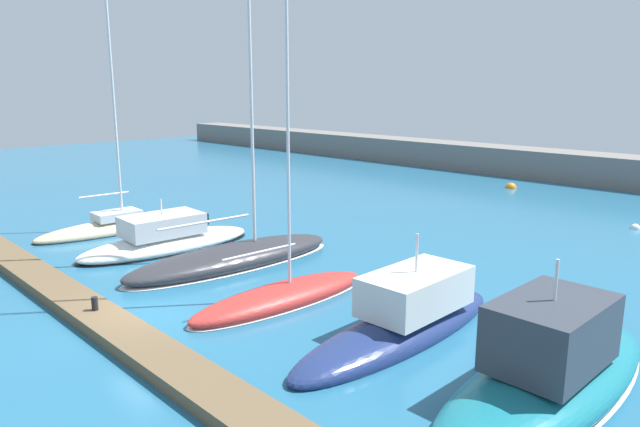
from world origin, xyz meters
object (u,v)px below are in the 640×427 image
sailboat_sand_nearest (118,227)px  dock_bollard (95,304)px  mooring_buoy_orange (511,188)px  sailboat_charcoal_third (234,256)px  motorboat_navy_fifth (405,320)px  motorboat_teal_sixth (550,371)px  mooring_buoy_white (635,229)px  motorboat_white_second (167,240)px  sailboat_red_fourth (282,295)px

sailboat_sand_nearest → dock_bollard: size_ratio=29.75×
mooring_buoy_orange → dock_bollard: size_ratio=1.83×
sailboat_sand_nearest → mooring_buoy_orange: bearing=-13.9°
sailboat_charcoal_third → motorboat_navy_fifth: sailboat_charcoal_third is taller
sailboat_charcoal_third → dock_bollard: (1.90, -6.72, 0.23)m
sailboat_charcoal_third → motorboat_navy_fifth: 9.37m
motorboat_teal_sixth → mooring_buoy_white: (-4.45, 19.69, -0.62)m
motorboat_navy_fifth → mooring_buoy_white: (0.16, 19.39, -0.47)m
mooring_buoy_orange → dock_bollard: (3.14, -32.54, 0.59)m
motorboat_navy_fifth → mooring_buoy_white: bearing=-1.8°
motorboat_white_second → sailboat_red_fourth: bearing=-91.1°
dock_bollard → mooring_buoy_white: bearing=73.5°
motorboat_white_second → sailboat_charcoal_third: sailboat_charcoal_third is taller
mooring_buoy_orange → dock_bollard: bearing=-84.5°
motorboat_navy_fifth → mooring_buoy_white: 19.40m
motorboat_navy_fifth → mooring_buoy_white: motorboat_navy_fifth is taller
sailboat_charcoal_third → mooring_buoy_white: sailboat_charcoal_third is taller
motorboat_white_second → motorboat_teal_sixth: size_ratio=0.92×
motorboat_white_second → sailboat_charcoal_third: bearing=-76.9°
sailboat_sand_nearest → mooring_buoy_white: 27.14m
sailboat_sand_nearest → sailboat_red_fourth: bearing=-89.8°
sailboat_red_fourth → motorboat_teal_sixth: bearing=-83.6°
sailboat_sand_nearest → motorboat_teal_sixth: (22.93, 0.18, 0.40)m
sailboat_sand_nearest → sailboat_red_fourth: sailboat_red_fourth is taller
sailboat_sand_nearest → motorboat_teal_sixth: 22.93m
sailboat_sand_nearest → motorboat_teal_sixth: sailboat_sand_nearest is taller
sailboat_charcoal_third → mooring_buoy_white: bearing=-23.7°
sailboat_red_fourth → mooring_buoy_white: 20.90m
dock_bollard → sailboat_red_fourth: bearing=61.8°
sailboat_sand_nearest → motorboat_teal_sixth: size_ratio=1.41×
sailboat_red_fourth → dock_bollard: size_ratio=35.00×
motorboat_teal_sixth → mooring_buoy_orange: bearing=29.5°
sailboat_charcoal_third → motorboat_navy_fifth: (9.37, -0.40, 0.11)m
mooring_buoy_white → dock_bollard: bearing=-106.5°
sailboat_charcoal_third → motorboat_white_second: bearing=103.4°
mooring_buoy_orange → motorboat_navy_fifth: bearing=-68.0°
sailboat_red_fourth → dock_bollard: (-2.88, -5.36, 0.33)m
motorboat_white_second → sailboat_red_fourth: sailboat_red_fourth is taller
motorboat_white_second → motorboat_teal_sixth: (18.13, 0.07, 0.21)m
motorboat_navy_fifth → motorboat_white_second: bearing=90.2°
sailboat_sand_nearest → dock_bollard: 12.33m
sailboat_sand_nearest → sailboat_red_fourth: size_ratio=0.85×
sailboat_red_fourth → sailboat_sand_nearest: bearing=90.3°
sailboat_red_fourth → mooring_buoy_orange: bearing=14.8°
sailboat_sand_nearest → mooring_buoy_orange: sailboat_sand_nearest is taller
sailboat_sand_nearest → mooring_buoy_orange: size_ratio=16.28×
motorboat_teal_sixth → dock_bollard: (-12.07, -6.02, -0.03)m
motorboat_white_second → mooring_buoy_orange: motorboat_white_second is taller
motorboat_navy_fifth → dock_bollard: 9.79m
motorboat_white_second → mooring_buoy_orange: bearing=-3.6°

